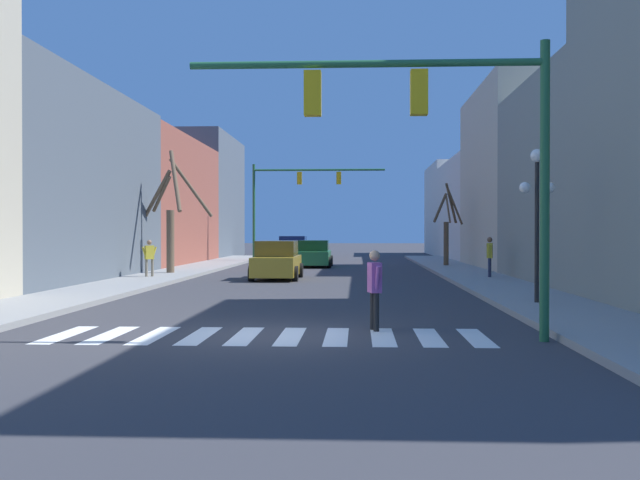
% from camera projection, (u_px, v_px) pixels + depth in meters
% --- Properties ---
extents(ground_plane, '(240.00, 240.00, 0.00)m').
position_uv_depth(ground_plane, '(269.00, 335.00, 14.78)').
color(ground_plane, '#38383D').
extents(sidewalk_right, '(2.79, 90.00, 0.15)m').
position_uv_depth(sidewalk_right, '(623.00, 334.00, 14.43)').
color(sidewalk_right, gray).
rests_on(sidewalk_right, ground_plane).
extents(building_row_left, '(6.00, 57.28, 10.94)m').
position_uv_depth(building_row_left, '(95.00, 181.00, 37.11)').
color(building_row_left, '#BCB299').
rests_on(building_row_left, ground_plane).
extents(building_row_right, '(6.00, 65.00, 12.29)m').
position_uv_depth(building_row_right, '(547.00, 177.00, 37.72)').
color(building_row_right, gray).
rests_on(building_row_right, ground_plane).
extents(crosswalk_stripes, '(8.55, 2.60, 0.01)m').
position_uv_depth(crosswalk_stripes, '(268.00, 336.00, 14.65)').
color(crosswalk_stripes, white).
rests_on(crosswalk_stripes, ground_plane).
extents(traffic_signal_near, '(6.76, 0.28, 5.61)m').
position_uv_depth(traffic_signal_near, '(435.00, 123.00, 14.01)').
color(traffic_signal_near, '#236038').
rests_on(traffic_signal_near, ground_plane).
extents(traffic_signal_far, '(8.91, 0.28, 6.61)m').
position_uv_depth(traffic_signal_far, '(293.00, 190.00, 50.25)').
color(traffic_signal_far, '#236038').
rests_on(traffic_signal_far, ground_plane).
extents(street_lamp_right_corner, '(0.95, 0.36, 4.13)m').
position_uv_depth(street_lamp_right_corner, '(537.00, 194.00, 20.08)').
color(street_lamp_right_corner, black).
rests_on(street_lamp_right_corner, sidewalk_right).
extents(car_parked_right_far, '(2.04, 4.50, 1.66)m').
position_uv_depth(car_parked_right_far, '(277.00, 261.00, 32.27)').
color(car_parked_right_far, '#A38423').
rests_on(car_parked_right_far, ground_plane).
extents(car_parked_right_mid, '(2.09, 4.28, 1.56)m').
position_uv_depth(car_parked_right_mid, '(314.00, 254.00, 43.47)').
color(car_parked_right_mid, '#236B38').
rests_on(car_parked_right_mid, ground_plane).
extents(car_parked_left_mid, '(2.04, 4.26, 1.77)m').
position_uv_depth(car_parked_left_mid, '(293.00, 251.00, 48.69)').
color(car_parked_left_mid, navy).
rests_on(car_parked_left_mid, ground_plane).
extents(pedestrian_on_left_sidewalk, '(0.58, 0.46, 1.56)m').
position_uv_depth(pedestrian_on_left_sidewalk, '(149.00, 255.00, 31.74)').
color(pedestrian_on_left_sidewalk, '#7A705B').
rests_on(pedestrian_on_left_sidewalk, sidewalk_left).
extents(pedestrian_on_right_sidewalk, '(0.31, 0.72, 1.68)m').
position_uv_depth(pedestrian_on_right_sidewalk, '(490.00, 253.00, 31.49)').
color(pedestrian_on_right_sidewalk, '#282D47').
rests_on(pedestrian_on_right_sidewalk, sidewalk_right).
extents(pedestrian_waiting_at_curb, '(0.30, 0.72, 1.67)m').
position_uv_depth(pedestrian_waiting_at_curb, '(375.00, 283.00, 15.47)').
color(pedestrian_waiting_at_curb, black).
rests_on(pedestrian_waiting_at_curb, ground_plane).
extents(street_tree_left_near, '(1.80, 2.10, 4.69)m').
position_uv_depth(street_tree_left_near, '(447.00, 227.00, 42.45)').
color(street_tree_left_near, brown).
rests_on(street_tree_left_near, sidewalk_right).
extents(street_tree_right_far, '(3.41, 2.54, 5.71)m').
position_uv_depth(street_tree_right_far, '(171.00, 216.00, 34.76)').
color(street_tree_right_far, brown).
rests_on(street_tree_right_far, sidewalk_left).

